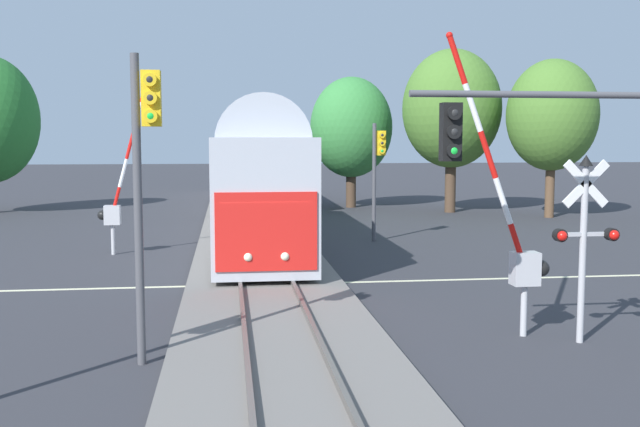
# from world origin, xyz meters

# --- Properties ---
(ground_plane) EXTENTS (220.00, 220.00, 0.00)m
(ground_plane) POSITION_xyz_m (0.00, 0.00, 0.00)
(ground_plane) COLOR #333338
(road_centre_stripe) EXTENTS (44.00, 0.20, 0.01)m
(road_centre_stripe) POSITION_xyz_m (0.00, 0.00, 0.00)
(road_centre_stripe) COLOR beige
(road_centre_stripe) RESTS_ON ground
(railway_track) EXTENTS (4.40, 80.00, 0.32)m
(railway_track) POSITION_xyz_m (0.00, 0.00, 0.10)
(railway_track) COLOR slate
(railway_track) RESTS_ON ground
(commuter_train) EXTENTS (3.04, 40.56, 5.16)m
(commuter_train) POSITION_xyz_m (0.00, 17.55, 2.79)
(commuter_train) COLOR #B2B7C1
(commuter_train) RESTS_ON railway_track
(crossing_gate_near) EXTENTS (2.33, 0.40, 6.32)m
(crossing_gate_near) POSITION_xyz_m (5.01, -6.24, 2.01)
(crossing_gate_near) COLOR #B7B7BC
(crossing_gate_near) RESTS_ON ground
(crossing_signal_mast) EXTENTS (1.36, 0.44, 3.85)m
(crossing_signal_mast) POSITION_xyz_m (6.13, -6.90, 2.35)
(crossing_signal_mast) COLOR #B2B2B7
(crossing_signal_mast) RESTS_ON ground
(crossing_gate_far) EXTENTS (1.99, 0.40, 6.58)m
(crossing_gate_far) POSITION_xyz_m (-5.05, 6.24, 2.06)
(crossing_gate_far) COLOR #B7B7BC
(crossing_gate_far) RESTS_ON ground
(traffic_signal_median) EXTENTS (0.53, 0.38, 5.69)m
(traffic_signal_median) POSITION_xyz_m (-2.51, -7.26, 3.81)
(traffic_signal_median) COLOR #4C4C51
(traffic_signal_median) RESTS_ON ground
(traffic_signal_near_right) EXTENTS (5.32, 0.38, 5.18)m
(traffic_signal_near_right) POSITION_xyz_m (5.49, -8.55, 3.92)
(traffic_signal_near_right) COLOR #4C4C51
(traffic_signal_near_right) RESTS_ON ground
(traffic_signal_far_side) EXTENTS (0.53, 0.38, 4.83)m
(traffic_signal_far_side) POSITION_xyz_m (5.07, 8.47, 3.24)
(traffic_signal_far_side) COLOR #4C4C51
(traffic_signal_far_side) RESTS_ON ground
(elm_centre_background) EXTENTS (5.05, 5.05, 8.01)m
(elm_centre_background) POSITION_xyz_m (6.56, 23.74, 4.92)
(elm_centre_background) COLOR #4C3828
(elm_centre_background) RESTS_ON ground
(oak_far_right) EXTENTS (5.63, 5.63, 9.32)m
(oak_far_right) POSITION_xyz_m (11.73, 19.95, 5.92)
(oak_far_right) COLOR #4C3828
(oak_far_right) RESTS_ON ground
(maple_right_background) EXTENTS (4.81, 4.81, 8.44)m
(maple_right_background) POSITION_xyz_m (16.17, 16.50, 5.46)
(maple_right_background) COLOR brown
(maple_right_background) RESTS_ON ground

